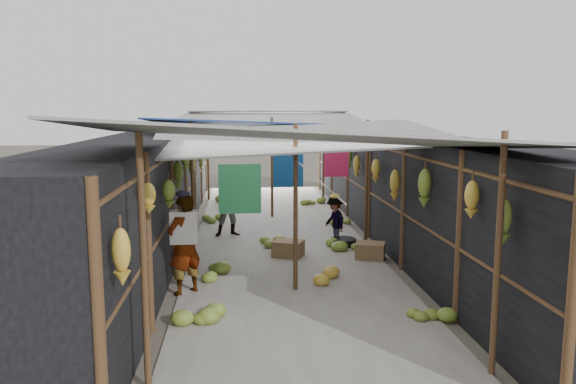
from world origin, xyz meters
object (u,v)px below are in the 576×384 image
object	(u,v)px
vendor_seated	(335,220)
crate_near	(288,249)
vendor_elderly	(184,245)
black_basin	(343,242)
shopper_blue	(231,204)

from	to	relation	value
vendor_seated	crate_near	bearing A→B (deg)	-67.54
crate_near	vendor_elderly	xyz separation A→B (m)	(-1.76, -2.00, 0.61)
black_basin	vendor_seated	world-z (taller)	vendor_seated
crate_near	black_basin	distance (m)	1.43
black_basin	shopper_blue	distance (m)	2.66
shopper_blue	black_basin	bearing A→B (deg)	-35.87
crate_near	vendor_seated	world-z (taller)	vendor_seated
vendor_elderly	shopper_blue	distance (m)	3.96
black_basin	vendor_elderly	distance (m)	4.11
crate_near	shopper_blue	xyz separation A→B (m)	(-1.11, 1.90, 0.57)
vendor_elderly	vendor_seated	world-z (taller)	vendor_elderly
vendor_elderly	vendor_seated	bearing A→B (deg)	-173.30
vendor_elderly	shopper_blue	size ratio (longest dim) A/B	1.05
crate_near	vendor_elderly	bearing A→B (deg)	-108.37
crate_near	black_basin	xyz separation A→B (m)	(1.20, 0.76, -0.08)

